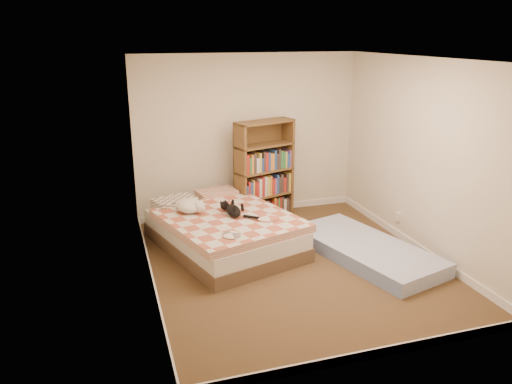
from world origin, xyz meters
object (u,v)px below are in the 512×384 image
object	(u,v)px
black_cat	(233,210)
white_dog	(190,206)
bed	(223,229)
bookshelf	(264,183)
floor_mattress	(365,250)

from	to	relation	value
black_cat	white_dog	xyz separation A→B (m)	(-0.52, 0.24, 0.03)
bed	black_cat	xyz separation A→B (m)	(0.12, -0.11, 0.31)
bed	bookshelf	xyz separation A→B (m)	(0.87, 0.91, 0.31)
bookshelf	black_cat	xyz separation A→B (m)	(-0.76, -1.01, -0.00)
black_cat	white_dog	size ratio (longest dim) A/B	1.69
floor_mattress	black_cat	size ratio (longest dim) A/B	3.14
bed	bookshelf	size ratio (longest dim) A/B	1.56
floor_mattress	black_cat	distance (m)	1.80
floor_mattress	black_cat	bearing A→B (deg)	139.55
bed	white_dog	bearing A→B (deg)	144.78
bed	black_cat	world-z (taller)	black_cat
black_cat	white_dog	distance (m)	0.57
white_dog	black_cat	bearing A→B (deg)	-22.84
white_dog	bed	bearing A→B (deg)	-16.22
bookshelf	black_cat	distance (m)	1.27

